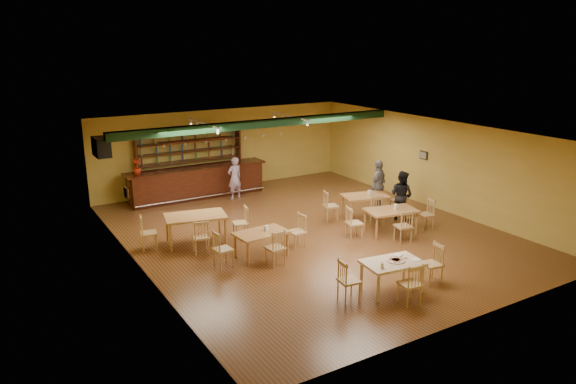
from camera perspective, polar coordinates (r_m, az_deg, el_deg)
floor at (r=15.92m, az=2.24°, el=-4.31°), size 12.00×12.00×0.00m
ceiling_beam at (r=17.56m, az=-2.71°, el=7.26°), size 10.00×0.30×0.25m
track_rail_left at (r=17.33m, az=-8.95°, el=7.21°), size 0.05×2.50×0.05m
track_rail_right at (r=18.75m, az=0.21°, el=8.04°), size 0.05×2.50×0.05m
ac_unit at (r=17.32m, az=-19.13°, el=4.54°), size 0.34×0.70×0.48m
picture_left at (r=14.38m, az=-16.79°, el=-0.09°), size 0.04×0.34×0.28m
picture_right at (r=18.90m, az=14.19°, el=3.80°), size 0.04×0.34×0.28m
bar_counter at (r=19.53m, az=-9.60°, el=1.02°), size 5.14×0.85×1.13m
back_bar_hutch at (r=19.97m, az=-10.34°, el=3.01°), size 3.97×0.40×2.28m
poinsettia at (r=18.70m, az=-15.75°, el=2.61°), size 0.38×0.38×0.53m
dining_table_a at (r=15.16m, az=-9.73°, el=-3.92°), size 1.82×1.32×0.83m
dining_table_b at (r=17.40m, az=8.14°, el=-1.47°), size 1.60×1.20×0.71m
dining_table_c at (r=14.10m, az=-2.84°, el=-5.56°), size 1.40×0.90×0.68m
dining_table_d at (r=16.00m, az=10.83°, el=-3.10°), size 1.61×1.15×0.73m
near_table at (r=12.45m, az=10.94°, el=-8.75°), size 1.42×1.01×0.71m
pizza_tray at (r=12.37m, az=11.36°, el=-7.13°), size 0.48×0.48×0.01m
parmesan_shaker at (r=11.93m, az=9.96°, el=-7.68°), size 0.08×0.08×0.11m
napkin_stack at (r=12.64m, az=11.58°, el=-6.59°), size 0.24×0.21×0.03m
pizza_server at (r=12.49m, az=11.70°, el=-6.88°), size 0.33×0.23×0.00m
side_plate at (r=12.52m, az=13.39°, el=-6.98°), size 0.25×0.25×0.01m
patron_bar at (r=19.16m, az=-5.68°, el=1.49°), size 0.61×0.45×1.52m
patron_right_a at (r=17.21m, az=11.94°, el=-0.35°), size 0.76×0.88×1.57m
patron_right_b at (r=18.06m, az=9.56°, el=0.73°), size 1.07×0.83×1.69m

